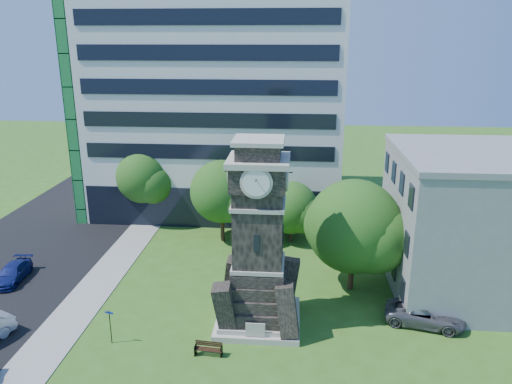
# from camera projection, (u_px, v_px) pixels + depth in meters

# --- Properties ---
(ground) EXTENTS (160.00, 160.00, 0.00)m
(ground) POSITION_uv_depth(u_px,v_px,m) (208.00, 336.00, 31.24)
(ground) COLOR #365C1A
(ground) RESTS_ON ground
(sidewalk) EXTENTS (3.00, 70.00, 0.06)m
(sidewalk) POSITION_uv_depth(u_px,v_px,m) (93.00, 291.00, 36.74)
(sidewalk) COLOR gray
(sidewalk) RESTS_ON ground
(clock_tower) EXTENTS (5.40, 5.40, 12.22)m
(clock_tower) POSITION_uv_depth(u_px,v_px,m) (258.00, 247.00, 31.34)
(clock_tower) COLOR beige
(clock_tower) RESTS_ON ground
(office_tall) EXTENTS (26.20, 15.11, 28.60)m
(office_tall) POSITION_uv_depth(u_px,v_px,m) (217.00, 74.00, 51.85)
(office_tall) COLOR white
(office_tall) RESTS_ON ground
(office_low) EXTENTS (15.20, 12.20, 10.40)m
(office_low) POSITION_uv_depth(u_px,v_px,m) (501.00, 223.00, 35.73)
(office_low) COLOR gray
(office_low) RESTS_ON ground
(car_street_north) EXTENTS (2.11, 4.48, 1.26)m
(car_street_north) POSITION_uv_depth(u_px,v_px,m) (12.00, 273.00, 38.20)
(car_street_north) COLOR navy
(car_street_north) RESTS_ON ground
(car_east_lot) EXTENTS (5.47, 3.46, 1.41)m
(car_east_lot) POSITION_uv_depth(u_px,v_px,m) (425.00, 315.00, 32.34)
(car_east_lot) COLOR #535258
(car_east_lot) RESTS_ON ground
(park_bench) EXTENTS (1.64, 0.44, 0.85)m
(park_bench) POSITION_uv_depth(u_px,v_px,m) (209.00, 348.00, 29.28)
(park_bench) COLOR black
(park_bench) RESTS_ON ground
(street_sign) EXTENTS (0.53, 0.05, 2.22)m
(street_sign) POSITION_uv_depth(u_px,v_px,m) (110.00, 323.00, 30.14)
(street_sign) COLOR black
(street_sign) RESTS_ON ground
(tree_nw) EXTENTS (5.81, 5.28, 7.47)m
(tree_nw) POSITION_uv_depth(u_px,v_px,m) (144.00, 178.00, 49.02)
(tree_nw) COLOR #332114
(tree_nw) RESTS_ON ground
(tree_nc) EXTENTS (6.22, 5.65, 7.57)m
(tree_nc) POSITION_uv_depth(u_px,v_px,m) (223.00, 193.00, 44.57)
(tree_nc) COLOR #332114
(tree_nc) RESTS_ON ground
(tree_ne) EXTENTS (5.22, 4.75, 5.63)m
(tree_ne) POSITION_uv_depth(u_px,v_px,m) (292.00, 209.00, 44.88)
(tree_ne) COLOR #332114
(tree_ne) RESTS_ON ground
(tree_east) EXTENTS (7.50, 6.82, 8.38)m
(tree_east) POSITION_uv_depth(u_px,v_px,m) (355.00, 229.00, 35.74)
(tree_east) COLOR #332114
(tree_east) RESTS_ON ground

